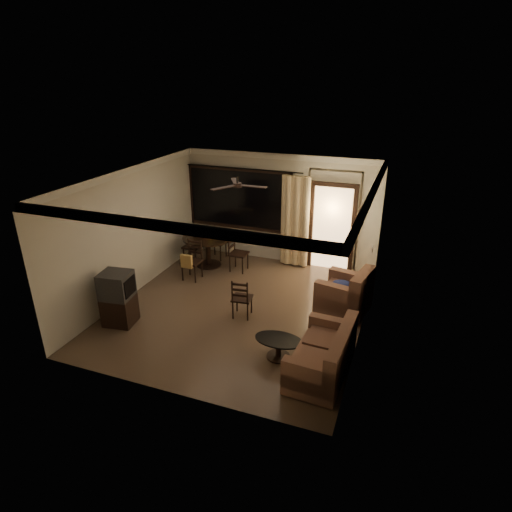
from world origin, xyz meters
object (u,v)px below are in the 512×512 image
at_px(armchair, 346,295).
at_px(dining_chair_west, 193,252).
at_px(dining_chair_south, 192,267).
at_px(dining_chair_north, 217,248).
at_px(side_chair, 242,305).
at_px(dining_table, 208,243).
at_px(tv_cabinet, 118,298).
at_px(sofa, 325,357).
at_px(coffee_table, 279,345).
at_px(dining_chair_east, 238,260).

bearing_deg(armchair, dining_chair_west, 176.24).
xyz_separation_m(dining_chair_south, armchair, (3.71, -0.28, 0.09)).
distance_m(dining_chair_south, dining_chair_north, 1.36).
bearing_deg(dining_chair_north, side_chair, 125.48).
bearing_deg(dining_table, armchair, -17.17).
xyz_separation_m(tv_cabinet, sofa, (4.11, -0.17, -0.22)).
xyz_separation_m(dining_chair_south, coffee_table, (2.88, -2.24, -0.06)).
bearing_deg(coffee_table, dining_chair_east, 123.32).
bearing_deg(dining_chair_south, dining_chair_north, 89.77).
relative_size(dining_chair_east, sofa, 0.59).
xyz_separation_m(dining_table, sofa, (3.70, -3.27, -0.29)).
bearing_deg(sofa, dining_chair_west, 145.15).
relative_size(coffee_table, side_chair, 0.98).
xyz_separation_m(dining_chair_east, armchair, (2.86, -1.13, 0.11)).
distance_m(dining_chair_west, dining_chair_east, 1.28).
xyz_separation_m(dining_chair_west, coffee_table, (3.31, -3.11, -0.04)).
height_order(sofa, side_chair, side_chair).
bearing_deg(dining_chair_west, side_chair, 48.03).
distance_m(sofa, side_chair, 2.30).
height_order(tv_cabinet, armchair, tv_cabinet).
bearing_deg(sofa, armchair, 93.60).
bearing_deg(armchair, dining_chair_north, 167.82).
relative_size(dining_table, dining_chair_east, 1.32).
relative_size(dining_table, dining_chair_south, 1.32).
bearing_deg(side_chair, sofa, 140.94).
xyz_separation_m(dining_table, tv_cabinet, (-0.41, -3.11, -0.07)).
xyz_separation_m(dining_chair_west, tv_cabinet, (0.04, -3.12, 0.27)).
xyz_separation_m(dining_chair_east, dining_chair_south, (-0.85, -0.84, 0.02)).
height_order(dining_chair_east, sofa, dining_chair_east).
distance_m(dining_chair_east, dining_chair_south, 1.20).
xyz_separation_m(dining_table, coffee_table, (2.86, -3.10, -0.37)).
relative_size(dining_chair_west, side_chair, 1.11).
height_order(dining_chair_south, sofa, dining_chair_south).
height_order(dining_chair_south, armchair, armchair).
bearing_deg(coffee_table, dining_chair_north, 128.37).
distance_m(dining_table, tv_cabinet, 3.13).
height_order(dining_chair_east, tv_cabinet, tv_cabinet).
distance_m(dining_table, dining_chair_south, 0.91).
xyz_separation_m(dining_chair_north, tv_cabinet, (-0.42, -3.60, 0.27)).
xyz_separation_m(dining_chair_east, dining_chair_north, (-0.82, 0.51, 0.00)).
xyz_separation_m(dining_chair_north, side_chair, (1.74, -2.54, -0.03)).
relative_size(dining_table, sofa, 0.78).
relative_size(tv_cabinet, sofa, 0.68).
bearing_deg(coffee_table, sofa, -11.85).
bearing_deg(dining_chair_west, dining_chair_east, 89.67).
bearing_deg(coffee_table, armchair, 66.83).
bearing_deg(dining_table, tv_cabinet, -97.49).
bearing_deg(coffee_table, dining_chair_south, 142.12).
relative_size(dining_chair_west, dining_chair_east, 1.00).
height_order(dining_table, dining_chair_west, dining_table).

